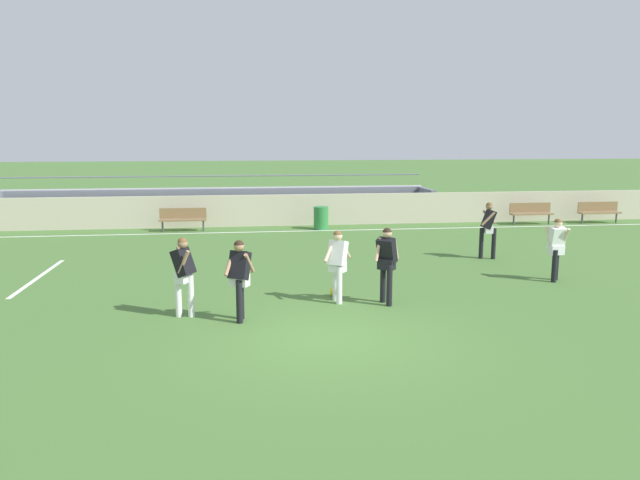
{
  "coord_description": "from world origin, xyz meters",
  "views": [
    {
      "loc": [
        -1.5,
        -10.69,
        3.71
      ],
      "look_at": [
        0.51,
        4.65,
        1.03
      ],
      "focal_mm": 34.17,
      "sensor_mm": 36.0,
      "label": 1
    }
  ],
  "objects_px": {
    "player_dark_deep_cover": "(240,273)",
    "player_white_overlapping": "(557,244)",
    "bench_centre_sideline": "(531,211)",
    "soccer_ball": "(335,292)",
    "player_white_wide_right": "(337,260)",
    "player_dark_wide_left": "(387,259)",
    "bench_near_bin": "(599,210)",
    "bench_far_right": "(183,217)",
    "trash_bin": "(321,218)",
    "player_dark_dropping_back": "(488,225)",
    "player_dark_pressing_high": "(184,270)",
    "bleacher_stand": "(219,203)"
  },
  "relations": [
    {
      "from": "bench_far_right",
      "to": "bench_near_bin",
      "type": "bearing_deg",
      "value": 0.0
    },
    {
      "from": "player_white_wide_right",
      "to": "player_dark_deep_cover",
      "type": "bearing_deg",
      "value": -152.15
    },
    {
      "from": "bench_far_right",
      "to": "soccer_ball",
      "type": "distance_m",
      "value": 11.3
    },
    {
      "from": "bench_far_right",
      "to": "player_white_wide_right",
      "type": "distance_m",
      "value": 11.76
    },
    {
      "from": "trash_bin",
      "to": "player_dark_wide_left",
      "type": "distance_m",
      "value": 11.0
    },
    {
      "from": "player_dark_deep_cover",
      "to": "player_white_overlapping",
      "type": "distance_m",
      "value": 8.38
    },
    {
      "from": "player_white_wide_right",
      "to": "player_white_overlapping",
      "type": "distance_m",
      "value": 6.0
    },
    {
      "from": "bleacher_stand",
      "to": "bench_centre_sideline",
      "type": "bearing_deg",
      "value": -12.71
    },
    {
      "from": "bleacher_stand",
      "to": "bench_far_right",
      "type": "relative_size",
      "value": 10.5
    },
    {
      "from": "player_white_wide_right",
      "to": "soccer_ball",
      "type": "distance_m",
      "value": 0.99
    },
    {
      "from": "player_dark_deep_cover",
      "to": "player_white_overlapping",
      "type": "relative_size",
      "value": 1.02
    },
    {
      "from": "bench_centre_sideline",
      "to": "soccer_ball",
      "type": "height_order",
      "value": "bench_centre_sideline"
    },
    {
      "from": "bleacher_stand",
      "to": "player_white_overlapping",
      "type": "distance_m",
      "value": 15.43
    },
    {
      "from": "bleacher_stand",
      "to": "bench_near_bin",
      "type": "bearing_deg",
      "value": -10.35
    },
    {
      "from": "trash_bin",
      "to": "player_dark_deep_cover",
      "type": "xyz_separation_m",
      "value": [
        -3.21,
        -11.82,
        0.53
      ]
    },
    {
      "from": "trash_bin",
      "to": "player_dark_pressing_high",
      "type": "distance_m",
      "value": 12.19
    },
    {
      "from": "player_dark_wide_left",
      "to": "player_dark_dropping_back",
      "type": "xyz_separation_m",
      "value": [
        4.23,
        4.53,
        0.01
      ]
    },
    {
      "from": "bench_far_right",
      "to": "player_dark_deep_cover",
      "type": "xyz_separation_m",
      "value": [
        2.2,
        -12.05,
        0.44
      ]
    },
    {
      "from": "trash_bin",
      "to": "player_white_overlapping",
      "type": "xyz_separation_m",
      "value": [
        4.82,
        -9.42,
        0.51
      ]
    },
    {
      "from": "trash_bin",
      "to": "player_white_overlapping",
      "type": "relative_size",
      "value": 0.56
    },
    {
      "from": "player_dark_deep_cover",
      "to": "bench_far_right",
      "type": "bearing_deg",
      "value": 100.35
    },
    {
      "from": "bleacher_stand",
      "to": "player_dark_pressing_high",
      "type": "height_order",
      "value": "bleacher_stand"
    },
    {
      "from": "player_dark_deep_cover",
      "to": "player_dark_pressing_high",
      "type": "xyz_separation_m",
      "value": [
        -1.14,
        0.45,
        0.0
      ]
    },
    {
      "from": "bench_near_bin",
      "to": "player_white_overlapping",
      "type": "relative_size",
      "value": 1.11
    },
    {
      "from": "bench_centre_sideline",
      "to": "bench_near_bin",
      "type": "relative_size",
      "value": 1.0
    },
    {
      "from": "player_dark_pressing_high",
      "to": "trash_bin",
      "type": "bearing_deg",
      "value": 69.11
    },
    {
      "from": "bleacher_stand",
      "to": "bench_far_right",
      "type": "distance_m",
      "value": 3.22
    },
    {
      "from": "bench_far_right",
      "to": "bench_centre_sideline",
      "type": "bearing_deg",
      "value": 0.0
    },
    {
      "from": "player_dark_wide_left",
      "to": "player_white_overlapping",
      "type": "bearing_deg",
      "value": 17.92
    },
    {
      "from": "player_dark_deep_cover",
      "to": "player_dark_pressing_high",
      "type": "bearing_deg",
      "value": 158.56
    },
    {
      "from": "trash_bin",
      "to": "bench_centre_sideline",
      "type": "bearing_deg",
      "value": 1.45
    },
    {
      "from": "bench_centre_sideline",
      "to": "trash_bin",
      "type": "height_order",
      "value": "trash_bin"
    },
    {
      "from": "player_dark_pressing_high",
      "to": "soccer_ball",
      "type": "bearing_deg",
      "value": 19.86
    },
    {
      "from": "bleacher_stand",
      "to": "soccer_ball",
      "type": "xyz_separation_m",
      "value": [
        3.08,
        -13.35,
        -0.64
      ]
    },
    {
      "from": "trash_bin",
      "to": "player_dark_wide_left",
      "type": "bearing_deg",
      "value": -89.99
    },
    {
      "from": "player_white_wide_right",
      "to": "player_dark_deep_cover",
      "type": "xyz_separation_m",
      "value": [
        -2.16,
        -1.14,
        0.02
      ]
    },
    {
      "from": "trash_bin",
      "to": "player_white_overlapping",
      "type": "height_order",
      "value": "player_white_overlapping"
    },
    {
      "from": "player_dark_pressing_high",
      "to": "bench_far_right",
      "type": "bearing_deg",
      "value": 95.24
    },
    {
      "from": "bench_centre_sideline",
      "to": "trash_bin",
      "type": "bearing_deg",
      "value": -178.55
    },
    {
      "from": "player_white_wide_right",
      "to": "player_dark_wide_left",
      "type": "xyz_separation_m",
      "value": [
        1.05,
        -0.3,
        0.06
      ]
    },
    {
      "from": "bleacher_stand",
      "to": "player_white_wide_right",
      "type": "distance_m",
      "value": 14.18
    },
    {
      "from": "bleacher_stand",
      "to": "bench_near_bin",
      "type": "distance_m",
      "value": 16.36
    },
    {
      "from": "player_dark_deep_cover",
      "to": "player_dark_dropping_back",
      "type": "bearing_deg",
      "value": 35.81
    },
    {
      "from": "player_dark_wide_left",
      "to": "soccer_ball",
      "type": "bearing_deg",
      "value": 142.21
    },
    {
      "from": "bleacher_stand",
      "to": "player_dark_wide_left",
      "type": "xyz_separation_m",
      "value": [
        4.11,
        -14.15,
        0.27
      ]
    },
    {
      "from": "bleacher_stand",
      "to": "trash_bin",
      "type": "relative_size",
      "value": 20.82
    },
    {
      "from": "player_dark_wide_left",
      "to": "bench_centre_sideline",
      "type": "bearing_deg",
      "value": 51.47
    },
    {
      "from": "bleacher_stand",
      "to": "player_dark_pressing_high",
      "type": "xyz_separation_m",
      "value": [
        -0.24,
        -14.54,
        0.23
      ]
    },
    {
      "from": "bench_near_bin",
      "to": "soccer_ball",
      "type": "xyz_separation_m",
      "value": [
        -13.02,
        -10.41,
        -0.44
      ]
    },
    {
      "from": "player_white_overlapping",
      "to": "player_dark_wide_left",
      "type": "bearing_deg",
      "value": -162.08
    }
  ]
}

